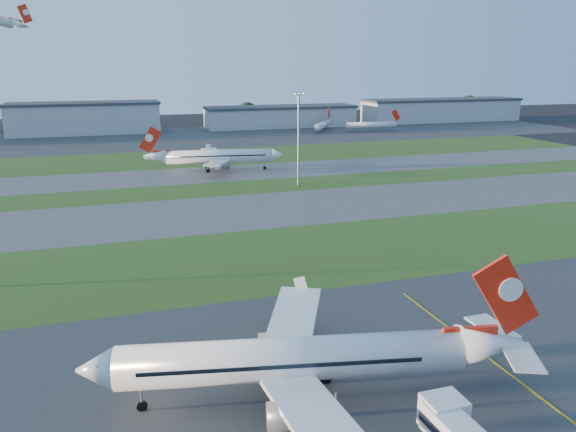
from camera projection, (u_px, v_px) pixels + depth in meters
name	position (u px, v px, depth m)	size (l,w,h in m)	color
ground	(510.00, 416.00, 54.73)	(700.00, 700.00, 0.00)	black
apron_near	(510.00, 416.00, 54.73)	(300.00, 70.00, 0.01)	#333335
grass_strip_a	(320.00, 252.00, 102.49)	(300.00, 34.00, 0.01)	#364D19
taxiway_a	(270.00, 209.00, 132.80)	(300.00, 32.00, 0.01)	#515154
grass_strip_b	(245.00, 187.00, 155.76)	(300.00, 18.00, 0.01)	#364D19
taxiway_b	(228.00, 173.00, 175.97)	(300.00, 26.00, 0.01)	#515154
grass_strip_c	(210.00, 157.00, 206.28)	(300.00, 40.00, 0.01)	#364D19
apron_far	(187.00, 137.00, 261.39)	(400.00, 80.00, 0.01)	#333335
yellow_line	(552.00, 407.00, 56.21)	(0.25, 60.00, 0.02)	gold
airliner_parked	(296.00, 360.00, 55.94)	(42.27, 35.50, 13.33)	white
airliner_taxiing	(218.00, 157.00, 178.74)	(41.37, 34.85, 12.96)	white
mini_jet_near	(323.00, 125.00, 284.90)	(17.56, 24.60, 9.48)	white
mini_jet_far	(371.00, 125.00, 283.39)	(28.61, 5.98, 9.48)	white
light_mast_centre	(299.00, 133.00, 154.47)	(3.20, 0.70, 25.80)	gray
hangar_west	(85.00, 118.00, 273.64)	(71.40, 23.00, 15.20)	gray
hangar_east	(281.00, 116.00, 303.72)	(81.60, 23.00, 11.20)	gray
hangar_far_east	(441.00, 110.00, 333.02)	(96.90, 23.00, 13.20)	gray
tree_mid_west	(137.00, 118.00, 291.60)	(9.90, 9.90, 10.80)	black
tree_mid_east	(247.00, 113.00, 311.84)	(11.55, 11.55, 12.60)	black
tree_east	(371.00, 111.00, 332.34)	(10.45, 10.45, 11.40)	black
tree_far_east	(468.00, 106.00, 356.36)	(12.65, 12.65, 13.80)	black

